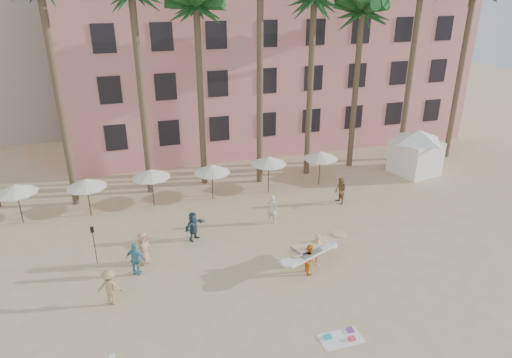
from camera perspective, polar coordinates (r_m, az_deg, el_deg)
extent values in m
plane|color=#D1B789|center=(21.68, 4.45, -15.92)|extent=(120.00, 120.00, 0.00)
cube|color=pink|center=(44.07, 1.01, 15.76)|extent=(35.00, 14.00, 16.00)
cylinder|color=brown|center=(31.02, -23.40, 8.89)|extent=(0.44, 0.44, 14.00)
cylinder|color=brown|center=(31.39, -14.09, 9.76)|extent=(0.44, 0.44, 13.50)
cylinder|color=brown|center=(32.41, -6.92, 9.78)|extent=(0.44, 0.44, 12.50)
cylinder|color=brown|center=(32.17, 0.49, 11.67)|extent=(0.44, 0.44, 14.50)
cylinder|color=brown|center=(34.16, 6.76, 10.90)|extent=(0.44, 0.44, 13.00)
cylinder|color=brown|center=(36.45, 12.29, 10.50)|extent=(0.44, 0.44, 12.00)
cylinder|color=brown|center=(37.53, 18.65, 11.75)|extent=(0.44, 0.44, 14.00)
cylinder|color=brown|center=(41.01, 24.07, 11.50)|extent=(0.44, 0.44, 13.50)
cylinder|color=#332B23|center=(31.39, -27.46, -2.90)|extent=(0.07, 0.07, 2.50)
cone|color=white|center=(30.97, -27.83, -1.07)|extent=(2.50, 2.50, 0.55)
cylinder|color=#332B23|center=(30.73, -20.19, -2.27)|extent=(0.07, 0.07, 2.40)
cone|color=white|center=(30.32, -20.46, -0.47)|extent=(2.50, 2.50, 0.55)
cylinder|color=#332B23|center=(30.82, -12.81, -1.19)|extent=(0.07, 0.07, 2.50)
cone|color=white|center=(30.40, -12.99, 0.70)|extent=(2.50, 2.50, 0.55)
cylinder|color=#332B23|center=(31.19, -5.47, -0.49)|extent=(0.07, 0.07, 2.40)
cone|color=white|center=(30.79, -5.55, 1.30)|extent=(2.50, 2.50, 0.55)
cylinder|color=#332B23|center=(32.01, 1.58, 0.44)|extent=(0.07, 0.07, 2.60)
cone|color=white|center=(31.58, 1.60, 2.36)|extent=(2.50, 2.50, 0.55)
cylinder|color=#332B23|center=(33.59, 7.96, 1.25)|extent=(0.07, 0.07, 2.50)
cone|color=white|center=(33.20, 8.06, 3.01)|extent=(2.50, 2.50, 0.55)
cube|color=white|center=(37.58, 19.27, 2.61)|extent=(3.59, 3.59, 2.60)
cone|color=white|center=(37.04, 19.63, 5.15)|extent=(5.39, 5.39, 0.90)
cube|color=white|center=(20.49, 10.56, -19.02)|extent=(1.81, 1.02, 0.02)
cube|color=#28AFB1|center=(20.40, 8.99, -18.90)|extent=(0.30, 0.25, 0.10)
cube|color=#E84057|center=(20.48, 11.90, -18.92)|extent=(0.28, 0.22, 0.12)
cube|color=#863A8D|center=(20.89, 11.71, -17.98)|extent=(0.26, 0.30, 0.08)
imported|color=#DCAF7C|center=(24.38, 7.72, -8.64)|extent=(0.57, 0.73, 1.78)
cube|color=#DAC088|center=(24.19, 7.77, -7.92)|extent=(3.21, 1.75, 0.37)
imported|color=orange|center=(23.70, 6.72, -9.85)|extent=(0.70, 0.85, 1.60)
cube|color=white|center=(23.53, 6.76, -9.19)|extent=(2.96, 1.65, 0.30)
imported|color=tan|center=(24.86, -13.93, -8.41)|extent=(1.06, 1.00, 1.83)
imported|color=#2F4653|center=(26.54, -7.82, -5.86)|extent=(1.59, 1.42, 1.75)
imported|color=beige|center=(28.10, 2.04, -3.77)|extent=(0.80, 0.79, 1.87)
imported|color=olive|center=(31.04, 10.52, -1.49)|extent=(0.78, 0.96, 1.83)
imported|color=#4C92B2|center=(24.07, -14.80, -9.66)|extent=(1.14, 0.91, 1.82)
imported|color=tan|center=(22.42, -17.79, -12.73)|extent=(1.33, 1.00, 1.83)
cylinder|color=black|center=(25.49, -19.51, -7.94)|extent=(0.04, 0.04, 2.10)
cube|color=black|center=(25.01, -19.82, -5.97)|extent=(0.18, 0.03, 0.35)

